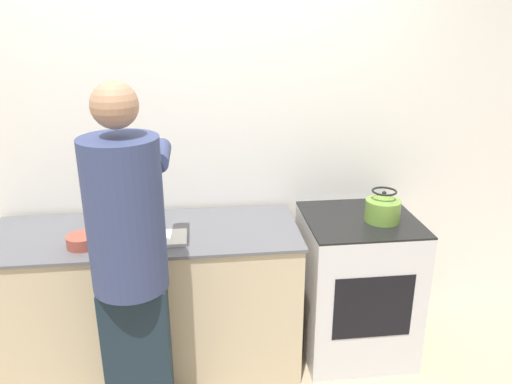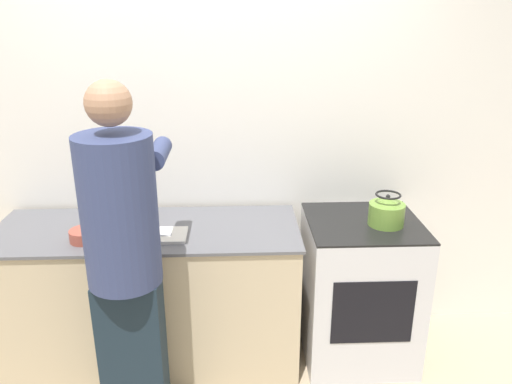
{
  "view_description": "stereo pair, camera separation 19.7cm",
  "coord_description": "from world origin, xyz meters",
  "px_view_note": "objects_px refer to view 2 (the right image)",
  "views": [
    {
      "loc": [
        -0.04,
        -2.32,
        2.07
      ],
      "look_at": [
        0.27,
        0.22,
        1.13
      ],
      "focal_mm": 35.0,
      "sensor_mm": 36.0,
      "label": 1
    },
    {
      "loc": [
        0.16,
        -2.34,
        2.07
      ],
      "look_at": [
        0.27,
        0.22,
        1.13
      ],
      "focal_mm": 35.0,
      "sensor_mm": 36.0,
      "label": 2
    }
  ],
  "objects_px": {
    "oven": "(359,289)",
    "bowl_prep": "(85,235)",
    "person": "(124,256)",
    "knife": "(149,235)",
    "kettle": "(387,212)",
    "canister_jar": "(114,208)",
    "cutting_board": "(151,236)"
  },
  "relations": [
    {
      "from": "kettle",
      "to": "bowl_prep",
      "type": "height_order",
      "value": "kettle"
    },
    {
      "from": "kettle",
      "to": "canister_jar",
      "type": "height_order",
      "value": "kettle"
    },
    {
      "from": "oven",
      "to": "canister_jar",
      "type": "relative_size",
      "value": 5.44
    },
    {
      "from": "oven",
      "to": "knife",
      "type": "xyz_separation_m",
      "value": [
        -1.23,
        -0.13,
        0.45
      ]
    },
    {
      "from": "person",
      "to": "cutting_board",
      "type": "relative_size",
      "value": 4.52
    },
    {
      "from": "knife",
      "to": "kettle",
      "type": "distance_m",
      "value": 1.35
    },
    {
      "from": "bowl_prep",
      "to": "kettle",
      "type": "bearing_deg",
      "value": 3.24
    },
    {
      "from": "knife",
      "to": "bowl_prep",
      "type": "height_order",
      "value": "bowl_prep"
    },
    {
      "from": "person",
      "to": "bowl_prep",
      "type": "height_order",
      "value": "person"
    },
    {
      "from": "person",
      "to": "canister_jar",
      "type": "xyz_separation_m",
      "value": [
        -0.19,
        0.65,
        -0.01
      ]
    },
    {
      "from": "kettle",
      "to": "bowl_prep",
      "type": "xyz_separation_m",
      "value": [
        -1.69,
        -0.1,
        -0.07
      ]
    },
    {
      "from": "knife",
      "to": "kettle",
      "type": "xyz_separation_m",
      "value": [
        1.34,
        0.08,
        0.08
      ]
    },
    {
      "from": "oven",
      "to": "cutting_board",
      "type": "distance_m",
      "value": 1.31
    },
    {
      "from": "cutting_board",
      "to": "bowl_prep",
      "type": "bearing_deg",
      "value": -175.08
    },
    {
      "from": "knife",
      "to": "person",
      "type": "bearing_deg",
      "value": -99.16
    },
    {
      "from": "oven",
      "to": "kettle",
      "type": "height_order",
      "value": "kettle"
    },
    {
      "from": "kettle",
      "to": "oven",
      "type": "bearing_deg",
      "value": 156.22
    },
    {
      "from": "canister_jar",
      "to": "oven",
      "type": "bearing_deg",
      "value": -4.85
    },
    {
      "from": "knife",
      "to": "oven",
      "type": "bearing_deg",
      "value": 3.58
    },
    {
      "from": "oven",
      "to": "bowl_prep",
      "type": "height_order",
      "value": "bowl_prep"
    },
    {
      "from": "kettle",
      "to": "bowl_prep",
      "type": "distance_m",
      "value": 1.69
    },
    {
      "from": "bowl_prep",
      "to": "canister_jar",
      "type": "relative_size",
      "value": 1.0
    },
    {
      "from": "kettle",
      "to": "canister_jar",
      "type": "xyz_separation_m",
      "value": [
        -1.58,
        0.17,
        -0.02
      ]
    },
    {
      "from": "bowl_prep",
      "to": "cutting_board",
      "type": "bearing_deg",
      "value": 4.92
    },
    {
      "from": "oven",
      "to": "person",
      "type": "distance_m",
      "value": 1.48
    },
    {
      "from": "cutting_board",
      "to": "canister_jar",
      "type": "relative_size",
      "value": 2.4
    },
    {
      "from": "kettle",
      "to": "bowl_prep",
      "type": "relative_size",
      "value": 1.23
    },
    {
      "from": "knife",
      "to": "cutting_board",
      "type": "bearing_deg",
      "value": 65.16
    },
    {
      "from": "person",
      "to": "cutting_board",
      "type": "xyz_separation_m",
      "value": [
        0.05,
        0.41,
        -0.09
      ]
    },
    {
      "from": "canister_jar",
      "to": "person",
      "type": "bearing_deg",
      "value": -73.48
    },
    {
      "from": "cutting_board",
      "to": "canister_jar",
      "type": "distance_m",
      "value": 0.35
    },
    {
      "from": "knife",
      "to": "canister_jar",
      "type": "relative_size",
      "value": 1.41
    }
  ]
}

